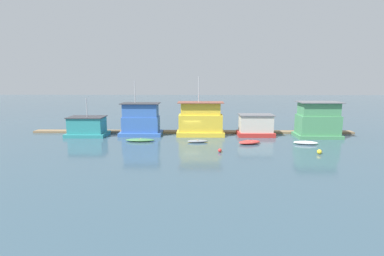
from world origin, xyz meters
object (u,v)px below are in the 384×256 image
Objects in this scene: houseboat_red at (256,126)px; houseboat_green at (318,121)px; houseboat_blue at (141,120)px; houseboat_yellow at (201,121)px; dinghy_grey at (198,141)px; buoy_yellow at (319,152)px; buoy_red at (220,150)px; mooring_post_far_right at (306,129)px; dinghy_green at (140,140)px; mooring_post_far_left at (72,127)px; dinghy_red at (250,142)px; dinghy_white at (306,143)px; houseboat_teal at (87,127)px.

houseboat_red is 0.85× the size of houseboat_green.
houseboat_yellow is at bearing -1.65° from houseboat_blue.
buoy_yellow reaches higher than dinghy_grey.
houseboat_red is 11.97m from buoy_red.
houseboat_red is 3.22× the size of mooring_post_far_right.
dinghy_green is 1.95× the size of mooring_post_far_left.
dinghy_red is at bearing 144.72° from buoy_yellow.
mooring_post_far_right reaches higher than dinghy_green.
houseboat_yellow is at bearing -179.80° from houseboat_red.
houseboat_yellow reaches higher than mooring_post_far_right.
houseboat_red is 9.82× the size of buoy_yellow.
buoy_yellow is at bearing -109.83° from houseboat_green.
dinghy_grey is at bearing 176.40° from dinghy_white.
houseboat_green is 2.22× the size of dinghy_grey.
mooring_post_far_right is 18.24m from buoy_red.
houseboat_blue is 25.52m from buoy_yellow.
dinghy_grey is (-17.82, -4.01, -2.28)m from houseboat_green.
houseboat_green is at bearing -0.46° from houseboat_teal.
houseboat_green is at bearing 55.36° from dinghy_white.
dinghy_red is (14.99, -1.24, 0.03)m from dinghy_green.
dinghy_red reaches higher than buoy_red.
dinghy_grey is (-8.82, -4.86, -1.38)m from houseboat_red.
dinghy_green is 1.40× the size of dinghy_grey.
houseboat_red reaches higher than mooring_post_far_left.
houseboat_green is at bearing 31.60° from buoy_red.
houseboat_red is 6.09m from dinghy_red.
houseboat_blue is 18.30× the size of buoy_red.
houseboat_teal is 17.22m from houseboat_yellow.
buoy_yellow is at bearing -16.00° from dinghy_green.
houseboat_teal is 17.33m from dinghy_grey.
buoy_yellow is (13.79, -10.75, -2.01)m from houseboat_yellow.
mooring_post_far_right is at bearing 4.43° from houseboat_yellow.
houseboat_yellow reaches higher than dinghy_red.
mooring_post_far_right is (2.45, 7.01, 0.61)m from dinghy_white.
houseboat_blue reaches higher than dinghy_green.
houseboat_green reaches higher than mooring_post_far_right.
houseboat_blue is 10.30m from dinghy_grey.
dinghy_white reaches higher than dinghy_grey.
houseboat_yellow is at bearing 27.38° from dinghy_green.
mooring_post_far_right is at bearing 114.35° from houseboat_green.
houseboat_green is (8.99, -0.86, 0.90)m from houseboat_red.
mooring_post_far_left is at bearing 162.90° from dinghy_grey.
houseboat_teal is 2.86× the size of mooring_post_far_left.
dinghy_red is at bearing -156.14° from houseboat_green.
buoy_red is at bearing -148.40° from houseboat_green.
houseboat_green is 37.74m from mooring_post_far_left.
buoy_red is 11.59m from buoy_yellow.
buoy_yellow is (-3.58, -9.93, -2.19)m from houseboat_green.
houseboat_red is 12.13m from buoy_yellow.
houseboat_yellow is at bearing -3.59° from mooring_post_far_left.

